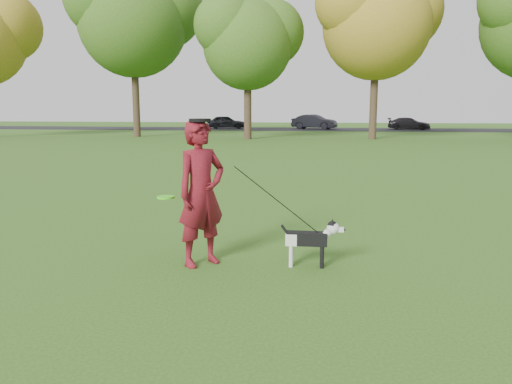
# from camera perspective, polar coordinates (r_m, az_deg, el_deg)

# --- Properties ---
(ground) EXTENTS (120.00, 120.00, 0.00)m
(ground) POSITION_cam_1_polar(r_m,az_deg,el_deg) (6.94, 1.88, -7.67)
(ground) COLOR #285116
(ground) RESTS_ON ground
(road) EXTENTS (120.00, 7.00, 0.02)m
(road) POSITION_cam_1_polar(r_m,az_deg,el_deg) (46.64, 6.53, 7.14)
(road) COLOR black
(road) RESTS_ON ground
(man) EXTENTS (0.81, 0.82, 1.92)m
(man) POSITION_cam_1_polar(r_m,az_deg,el_deg) (6.54, -6.27, -0.15)
(man) COLOR #5B0F0D
(man) RESTS_ON ground
(dog) EXTENTS (0.84, 0.17, 0.64)m
(dog) POSITION_cam_1_polar(r_m,az_deg,el_deg) (6.56, 6.39, -5.21)
(dog) COLOR black
(dog) RESTS_ON ground
(car_left) EXTENTS (3.86, 2.22, 1.24)m
(car_left) POSITION_cam_1_polar(r_m,az_deg,el_deg) (47.43, -3.46, 7.98)
(car_left) COLOR black
(car_left) RESTS_ON road
(car_mid) EXTENTS (4.31, 2.60, 1.34)m
(car_mid) POSITION_cam_1_polar(r_m,az_deg,el_deg) (46.61, 6.67, 7.97)
(car_mid) COLOR black
(car_mid) RESTS_ON road
(car_right) EXTENTS (3.95, 2.17, 1.08)m
(car_right) POSITION_cam_1_polar(r_m,az_deg,el_deg) (47.29, 17.08, 7.48)
(car_right) COLOR black
(car_right) RESTS_ON road
(man_held_items) EXTENTS (2.13, 0.35, 1.50)m
(man_held_items) POSITION_cam_1_polar(r_m,az_deg,el_deg) (6.40, 2.24, -0.85)
(man_held_items) COLOR #50ED1D
(man_held_items) RESTS_ON ground
(tree_row) EXTENTS (51.74, 8.86, 12.01)m
(tree_row) POSITION_cam_1_polar(r_m,az_deg,el_deg) (33.15, 3.83, 18.97)
(tree_row) COLOR #38281C
(tree_row) RESTS_ON ground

